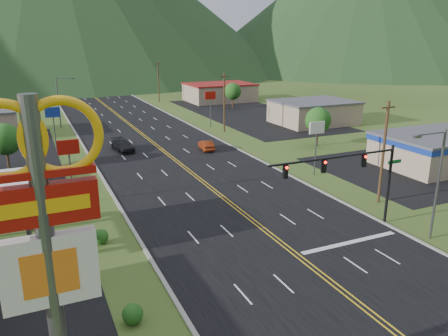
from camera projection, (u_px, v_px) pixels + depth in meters
name	position (u px, v px, depth m)	size (l,w,h in m)	color
pylon_sign	(45.00, 235.00, 14.53)	(4.32, 0.60, 14.00)	#59595E
traffic_signal	(353.00, 170.00, 35.40)	(13.10, 0.43, 7.00)	black
streetlight_east	(436.00, 178.00, 33.80)	(3.28, 0.25, 9.00)	#59595E
streetlight_west	(60.00, 99.00, 77.19)	(3.28, 0.25, 9.00)	#59595E
building_east_near	(441.00, 148.00, 55.15)	(15.40, 10.40, 4.10)	tan
building_east_mid	(314.00, 112.00, 82.16)	(14.40, 11.40, 4.30)	tan
building_east_far	(220.00, 92.00, 111.12)	(16.40, 12.40, 4.50)	tan
pole_sign_west_a	(69.00, 154.00, 41.38)	(2.00, 0.18, 6.40)	#59595E
pole_sign_west_b	(53.00, 117.00, 60.59)	(2.00, 0.18, 6.40)	#59595E
pole_sign_east_a	(317.00, 133.00, 50.27)	(2.00, 0.18, 6.40)	#59595E
pole_sign_east_b	(210.00, 99.00, 78.21)	(2.00, 0.18, 6.40)	#59595E
tree_west_a	(5.00, 139.00, 52.45)	(3.84, 3.84, 5.82)	#382314
tree_east_a	(318.00, 120.00, 64.63)	(3.84, 3.84, 5.82)	#382314
tree_east_b	(233.00, 91.00, 99.39)	(3.84, 3.84, 5.82)	#382314
utility_pole_a	(383.00, 152.00, 41.72)	(1.60, 0.28, 10.00)	#382314
utility_pole_b	(224.00, 102.00, 74.02)	(1.60, 0.28, 10.00)	#382314
utility_pole_c	(158.00, 81.00, 108.95)	(1.60, 0.28, 10.00)	#382314
utility_pole_d	(125.00, 71.00, 143.88)	(1.60, 0.28, 10.00)	#382314
car_dark_mid	(123.00, 146.00, 62.33)	(2.15, 5.29, 1.53)	black
car_red_far	(206.00, 145.00, 62.98)	(1.47, 4.23, 1.39)	maroon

